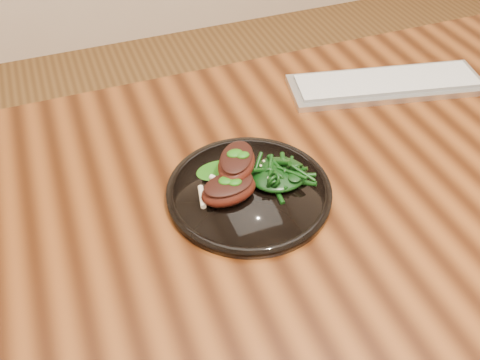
{
  "coord_description": "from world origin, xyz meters",
  "views": [
    {
      "loc": [
        -0.45,
        -0.59,
        1.37
      ],
      "look_at": [
        -0.23,
        0.01,
        0.78
      ],
      "focal_mm": 40.0,
      "sensor_mm": 36.0,
      "label": 1
    }
  ],
  "objects_px": {
    "desk": "(355,197)",
    "lamb_chop_front": "(228,189)",
    "plate": "(249,192)",
    "greens_heap": "(278,171)",
    "keyboard": "(386,84)"
  },
  "relations": [
    {
      "from": "keyboard",
      "to": "desk",
      "type": "bearing_deg",
      "value": -131.47
    },
    {
      "from": "plate",
      "to": "greens_heap",
      "type": "bearing_deg",
      "value": 5.19
    },
    {
      "from": "lamb_chop_front",
      "to": "plate",
      "type": "bearing_deg",
      "value": 13.66
    },
    {
      "from": "desk",
      "to": "lamb_chop_front",
      "type": "relative_size",
      "value": 15.8
    },
    {
      "from": "lamb_chop_front",
      "to": "keyboard",
      "type": "height_order",
      "value": "lamb_chop_front"
    },
    {
      "from": "lamb_chop_front",
      "to": "greens_heap",
      "type": "xyz_separation_m",
      "value": [
        0.09,
        0.01,
        -0.0
      ]
    },
    {
      "from": "desk",
      "to": "lamb_chop_front",
      "type": "height_order",
      "value": "lamb_chop_front"
    },
    {
      "from": "plate",
      "to": "keyboard",
      "type": "height_order",
      "value": "keyboard"
    },
    {
      "from": "greens_heap",
      "to": "keyboard",
      "type": "xyz_separation_m",
      "value": [
        0.33,
        0.19,
        -0.02
      ]
    },
    {
      "from": "desk",
      "to": "lamb_chop_front",
      "type": "distance_m",
      "value": 0.28
    },
    {
      "from": "greens_heap",
      "to": "lamb_chop_front",
      "type": "bearing_deg",
      "value": -171.16
    },
    {
      "from": "plate",
      "to": "lamb_chop_front",
      "type": "relative_size",
      "value": 2.67
    },
    {
      "from": "greens_heap",
      "to": "keyboard",
      "type": "relative_size",
      "value": 0.23
    },
    {
      "from": "desk",
      "to": "keyboard",
      "type": "xyz_separation_m",
      "value": [
        0.17,
        0.19,
        0.09
      ]
    },
    {
      "from": "keyboard",
      "to": "greens_heap",
      "type": "bearing_deg",
      "value": -149.95
    }
  ]
}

